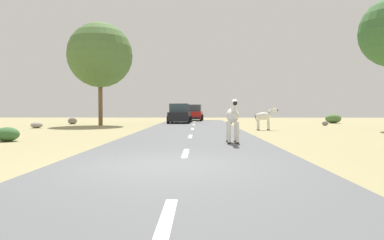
% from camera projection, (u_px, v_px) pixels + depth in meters
% --- Properties ---
extents(ground_plane, '(90.00, 90.00, 0.00)m').
position_uv_depth(ground_plane, '(162.00, 167.00, 7.74)').
color(ground_plane, '#998E60').
extents(road, '(6.00, 64.00, 0.05)m').
position_uv_depth(road, '(182.00, 166.00, 7.73)').
color(road, '#56595B').
rests_on(road, ground_plane).
extents(lane_markings, '(0.16, 56.00, 0.01)m').
position_uv_depth(lane_markings, '(180.00, 173.00, 6.73)').
color(lane_markings, silver).
rests_on(lane_markings, road).
extents(zebra_0, '(0.48, 1.77, 1.67)m').
position_uv_depth(zebra_0, '(233.00, 116.00, 12.65)').
color(zebra_0, silver).
rests_on(zebra_0, road).
extents(zebra_2, '(1.51, 0.48, 1.42)m').
position_uv_depth(zebra_2, '(265.00, 116.00, 21.31)').
color(zebra_2, silver).
rests_on(zebra_2, ground_plane).
extents(car_0, '(2.20, 4.43, 1.74)m').
position_uv_depth(car_0, '(194.00, 113.00, 37.47)').
color(car_0, red).
rests_on(car_0, road).
extents(car_1, '(2.13, 4.39, 1.74)m').
position_uv_depth(car_1, '(180.00, 114.00, 31.09)').
color(car_1, black).
rests_on(car_1, road).
extents(tree_3, '(5.13, 5.13, 8.17)m').
position_uv_depth(tree_3, '(100.00, 55.00, 27.35)').
color(tree_3, brown).
rests_on(tree_3, ground_plane).
extents(bush_0, '(0.95, 0.86, 0.57)m').
position_uv_depth(bush_0, '(7.00, 134.00, 13.84)').
color(bush_0, '#386633').
rests_on(bush_0, ground_plane).
extents(bush_1, '(1.41, 1.27, 0.85)m').
position_uv_depth(bush_1, '(333.00, 119.00, 31.71)').
color(bush_1, '#4C7038').
rests_on(bush_1, ground_plane).
extents(rock_0, '(0.48, 0.40, 0.35)m').
position_uv_depth(rock_0, '(325.00, 123.00, 27.19)').
color(rock_0, gray).
rests_on(rock_0, ground_plane).
extents(rock_1, '(0.79, 0.63, 0.57)m').
position_uv_depth(rock_1, '(72.00, 121.00, 29.74)').
color(rock_1, gray).
rests_on(rock_1, ground_plane).
extents(rock_2, '(0.79, 0.75, 0.41)m').
position_uv_depth(rock_2, '(37.00, 125.00, 23.63)').
color(rock_2, gray).
rests_on(rock_2, ground_plane).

